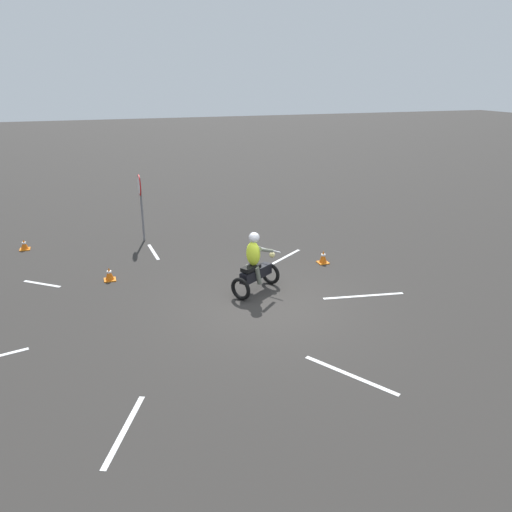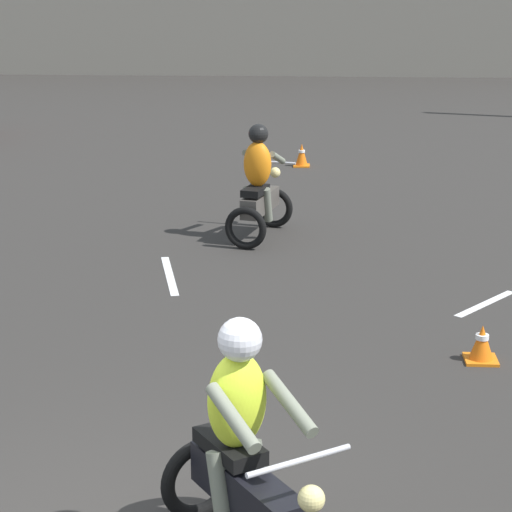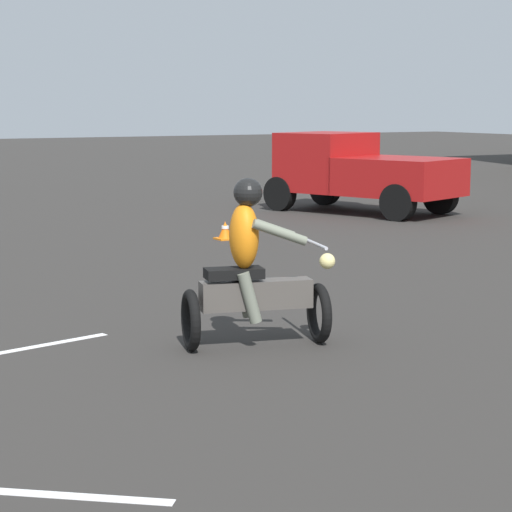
{
  "view_description": "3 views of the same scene",
  "coord_description": "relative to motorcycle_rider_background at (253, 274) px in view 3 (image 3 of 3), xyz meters",
  "views": [
    {
      "loc": [
        -10.53,
        3.9,
        5.38
      ],
      "look_at": [
        0.94,
        -0.0,
        1.0
      ],
      "focal_mm": 35.0,
      "sensor_mm": 36.0,
      "label": 1
    },
    {
      "loc": [
        1.36,
        -5.67,
        3.7
      ],
      "look_at": [
        0.73,
        4.11,
        0.9
      ],
      "focal_mm": 70.0,
      "sensor_mm": 36.0,
      "label": 2
    },
    {
      "loc": [
        8.87,
        3.56,
        2.36
      ],
      "look_at": [
        0.53,
        8.21,
        0.9
      ],
      "focal_mm": 70.0,
      "sensor_mm": 36.0,
      "label": 3
    }
  ],
  "objects": [
    {
      "name": "motorcycle_rider_background",
      "position": [
        0.0,
        0.0,
        0.0
      ],
      "size": [
        0.96,
        1.56,
        1.66
      ],
      "rotation": [
        0.0,
        0.0,
        6.03
      ],
      "color": "black",
      "rests_on": "ground"
    },
    {
      "name": "lane_stripe_n",
      "position": [
        -1.02,
        -1.9,
        -0.72
      ],
      "size": [
        0.47,
        1.66,
        0.01
      ],
      "primitive_type": "cube",
      "rotation": [
        0.0,
        0.0,
        3.37
      ],
      "color": "silver",
      "rests_on": "ground"
    },
    {
      "name": "lane_stripe_ne",
      "position": [
        2.79,
        -2.77,
        -0.72
      ],
      "size": [
        0.84,
        1.02,
        0.01
      ],
      "primitive_type": "cube",
      "rotation": [
        0.0,
        0.0,
        2.47
      ],
      "color": "silver",
      "rests_on": "ground"
    },
    {
      "name": "pickup_truck",
      "position": [
        -9.64,
        8.0,
        0.2
      ],
      "size": [
        4.54,
        3.24,
        1.73
      ],
      "rotation": [
        0.0,
        0.0,
        1.93
      ],
      "color": "black",
      "rests_on": "ground"
    },
    {
      "name": "traffic_cone_far_right",
      "position": [
        -7.1,
        3.38,
        -0.57
      ],
      "size": [
        0.32,
        0.32,
        0.32
      ],
      "color": "orange",
      "rests_on": "ground"
    }
  ]
}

